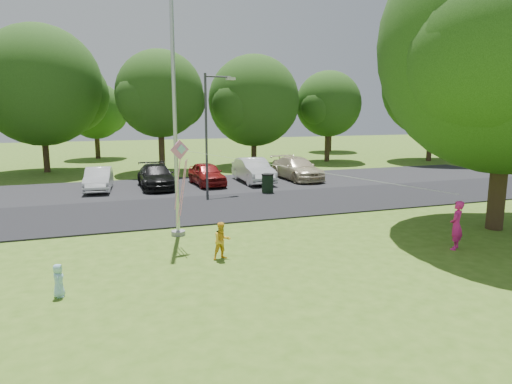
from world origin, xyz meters
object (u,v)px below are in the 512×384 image
object	(u,v)px
big_tree	(511,50)
child_yellow	(222,241)
kite	(188,164)
woman	(456,225)
child_blue	(58,280)
street_lamp	(210,123)
trash_can	(268,184)
flagpole	(175,119)

from	to	relation	value
big_tree	child_yellow	xyz separation A→B (m)	(-10.64, 0.04, -5.97)
child_yellow	kite	bearing A→B (deg)	104.34
woman	child_yellow	size ratio (longest dim) A/B	1.39
child_yellow	kite	world-z (taller)	kite
woman	child_yellow	distance (m)	7.58
child_yellow	child_blue	world-z (taller)	child_yellow
child_blue	big_tree	bearing A→B (deg)	-82.90
child_yellow	big_tree	bearing A→B (deg)	-9.14
street_lamp	kite	distance (m)	9.87
kite	woman	bearing A→B (deg)	-37.90
street_lamp	child_yellow	xyz separation A→B (m)	(-2.36, -10.91, -3.24)
trash_can	child_blue	xyz separation A→B (m)	(-9.71, -11.38, -0.12)
street_lamp	big_tree	xyz separation A→B (m)	(8.28, -10.96, 2.73)
trash_can	big_tree	bearing A→B (deg)	-61.56
kite	big_tree	bearing A→B (deg)	-24.98
trash_can	woman	distance (m)	11.68
trash_can	child_yellow	size ratio (longest dim) A/B	0.92
street_lamp	woman	xyz separation A→B (m)	(5.05, -12.45, -3.02)
street_lamp	trash_can	world-z (taller)	street_lamp
big_tree	woman	bearing A→B (deg)	-155.15
big_tree	child_blue	world-z (taller)	big_tree
flagpole	child_blue	world-z (taller)	flagpole
big_tree	child_yellow	bearing A→B (deg)	179.76
flagpole	big_tree	xyz separation A→B (m)	(11.44, -3.18, 2.38)
street_lamp	trash_can	xyz separation A→B (m)	(2.88, -0.98, -3.28)
big_tree	kite	size ratio (longest dim) A/B	1.32
flagpole	big_tree	bearing A→B (deg)	-15.51
child_yellow	child_blue	bearing A→B (deg)	-170.96
woman	child_yellow	bearing A→B (deg)	-49.59
flagpole	child_yellow	xyz separation A→B (m)	(0.80, -3.13, -3.59)
trash_can	child_blue	size ratio (longest dim) A/B	1.28
trash_can	big_tree	xyz separation A→B (m)	(5.40, -9.98, 6.01)
woman	kite	size ratio (longest dim) A/B	0.19
flagpole	kite	xyz separation A→B (m)	(0.12, -1.55, -1.40)
big_tree	woman	distance (m)	6.76
flagpole	child_yellow	size ratio (longest dim) A/B	8.70
flagpole	child_blue	size ratio (longest dim) A/B	12.09
big_tree	kite	xyz separation A→B (m)	(-11.32, 1.62, -3.77)
woman	child_blue	bearing A→B (deg)	-38.31
big_tree	child_yellow	world-z (taller)	big_tree
trash_can	child_blue	world-z (taller)	trash_can
street_lamp	kite	bearing A→B (deg)	-118.99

